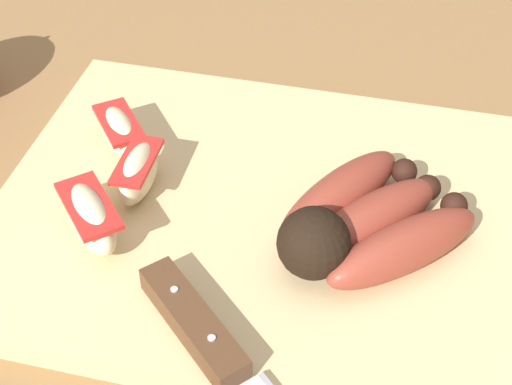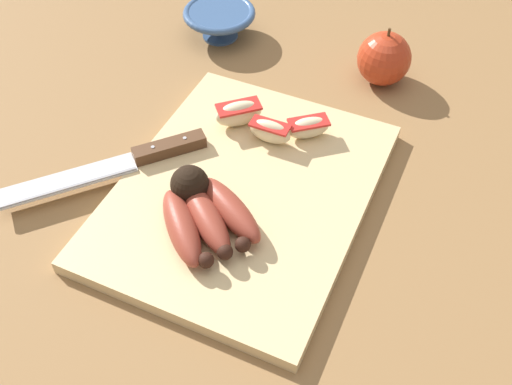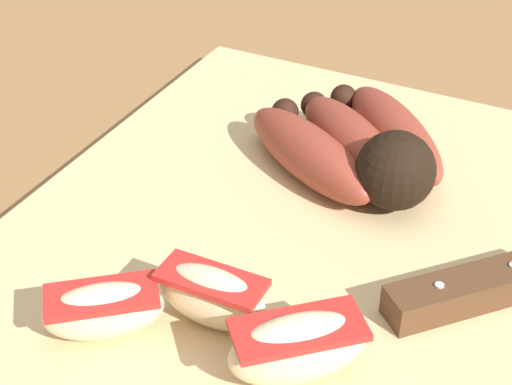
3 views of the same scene
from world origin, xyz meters
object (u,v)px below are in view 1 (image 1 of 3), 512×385
object	(u,v)px
apple_wedge_far	(91,218)
chefs_knife	(236,380)
apple_wedge_middle	(138,172)
banana_bunch	(362,224)
apple_wedge_near	(120,132)

from	to	relation	value
apple_wedge_far	chefs_knife	bearing A→B (deg)	-36.50
chefs_knife	apple_wedge_middle	xyz separation A→B (m)	(-0.11, 0.15, 0.01)
chefs_knife	apple_wedge_middle	distance (m)	0.19
banana_bunch	apple_wedge_near	xyz separation A→B (m)	(-0.20, 0.06, -0.00)
apple_wedge_middle	banana_bunch	bearing A→B (deg)	-5.34
apple_wedge_near	apple_wedge_middle	size ratio (longest dim) A/B	1.05
banana_bunch	apple_wedge_middle	xyz separation A→B (m)	(-0.17, 0.02, -0.00)
apple_wedge_near	chefs_knife	bearing A→B (deg)	-53.24
apple_wedge_near	banana_bunch	bearing A→B (deg)	-16.84
apple_wedge_middle	apple_wedge_near	bearing A→B (deg)	125.35
apple_wedge_middle	apple_wedge_far	xyz separation A→B (m)	(-0.01, -0.05, 0.00)
banana_bunch	apple_wedge_far	xyz separation A→B (m)	(-0.18, -0.04, 0.00)
banana_bunch	apple_wedge_middle	bearing A→B (deg)	174.66
banana_bunch	apple_wedge_middle	world-z (taller)	banana_bunch
apple_wedge_near	apple_wedge_far	xyz separation A→B (m)	(0.02, -0.10, 0.00)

